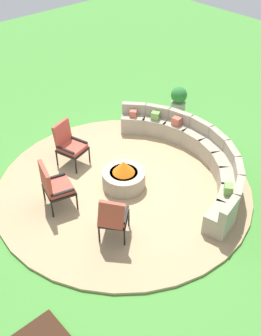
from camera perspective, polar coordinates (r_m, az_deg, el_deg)
The scene contains 8 objects.
ground_plane at distance 9.18m, azimuth -0.93°, elevation -2.73°, with size 24.00×24.00×0.00m, color #478C38.
patio_circle at distance 9.16m, azimuth -0.93°, elevation -2.59°, with size 5.63×5.63×0.06m, color tan.
fire_pit at distance 8.98m, azimuth -0.95°, elevation -1.22°, with size 0.95×0.95×0.66m.
curved_stone_bench at distance 9.68m, azimuth 8.93°, elevation 1.89°, with size 4.44×2.35×0.73m.
lounge_chair_front_left at distance 9.60m, azimuth -8.56°, elevation 3.40°, with size 0.74×0.69×1.06m.
lounge_chair_front_right at distance 8.43m, azimuth -10.58°, elevation -2.36°, with size 0.74×0.71×1.10m.
lounge_chair_back_left at distance 7.66m, azimuth -2.45°, elevation -6.74°, with size 0.75×0.77×1.03m.
potted_plant_2 at distance 11.77m, azimuth 6.72°, elevation 9.47°, with size 0.45×0.45×0.78m.
Camera 1 is at (5.28, -4.55, 5.98)m, focal length 43.88 mm.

